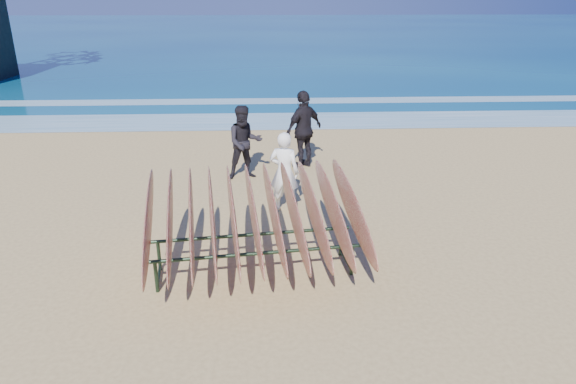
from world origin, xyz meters
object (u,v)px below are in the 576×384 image
(person_dark_a, at_px, (245,142))
(person_dark_b, at_px, (304,130))
(person_white, at_px, (284,172))
(surfboard_rack, at_px, (254,216))

(person_dark_a, relative_size, person_dark_b, 0.90)
(person_white, xyz_separation_m, person_dark_a, (-0.84, 2.01, 0.05))
(surfboard_rack, bearing_deg, person_dark_a, 86.58)
(surfboard_rack, relative_size, person_white, 2.14)
(surfboard_rack, relative_size, person_dark_a, 2.01)
(surfboard_rack, bearing_deg, person_dark_b, 70.49)
(person_white, relative_size, person_dark_a, 0.94)
(person_dark_a, xyz_separation_m, person_dark_b, (1.44, 0.76, 0.10))
(person_white, relative_size, person_dark_b, 0.84)
(surfboard_rack, distance_m, person_white, 2.53)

